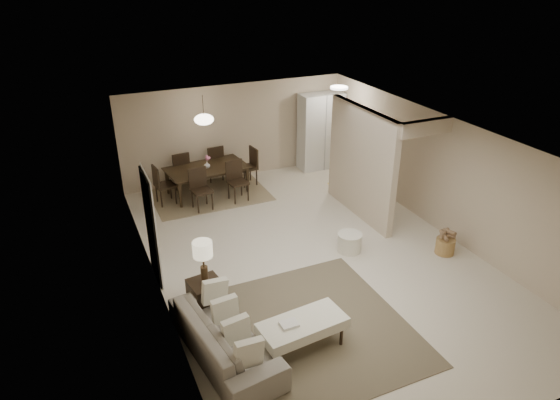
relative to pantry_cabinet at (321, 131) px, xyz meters
name	(u,v)px	position (x,y,z in m)	size (l,w,h in m)	color
floor	(313,256)	(-2.35, -4.15, -1.05)	(9.00, 9.00, 0.00)	beige
ceiling	(317,136)	(-2.35, -4.15, 1.45)	(9.00, 9.00, 0.00)	white
back_wall	(235,131)	(-2.35, 0.35, 0.20)	(6.00, 6.00, 0.00)	#C5B095
left_wall	(154,232)	(-5.35, -4.15, 0.20)	(9.00, 9.00, 0.00)	#C5B095
right_wall	(442,175)	(0.65, -4.15, 0.20)	(9.00, 9.00, 0.00)	#C5B095
partition	(361,163)	(-0.55, -2.90, 0.20)	(0.15, 2.50, 2.50)	#C5B095
doorway	(151,228)	(-5.32, -3.55, -0.03)	(0.04, 0.90, 2.04)	black
pantry_cabinet	(321,131)	(0.00, 0.00, 0.00)	(1.20, 0.55, 2.10)	silver
flush_light	(339,88)	(-0.05, -0.95, 1.41)	(0.44, 0.44, 0.05)	white
living_rug	(305,330)	(-3.48, -6.04, -1.04)	(3.20, 3.20, 0.01)	brown
sofa	(225,337)	(-4.80, -6.04, -0.72)	(0.88, 2.26, 0.66)	gray
ottoman_bench	(303,326)	(-3.68, -6.34, -0.67)	(1.38, 0.73, 0.47)	beige
side_table	(206,296)	(-4.75, -4.91, -0.77)	(0.51, 0.51, 0.56)	black
table_lamp	(203,253)	(-4.75, -4.91, 0.07)	(0.32, 0.32, 0.76)	#45311D
round_pouf	(349,242)	(-1.59, -4.25, -0.86)	(0.49, 0.49, 0.38)	beige
wicker_basket	(445,246)	(0.11, -5.10, -0.89)	(0.38, 0.38, 0.32)	olive
dining_rug	(209,193)	(-3.39, -0.45, -1.04)	(2.80, 2.10, 0.01)	#897455
dining_table	(208,181)	(-3.39, -0.45, -0.70)	(1.97, 1.10, 0.69)	black
dining_chairs	(208,175)	(-3.39, -0.45, -0.56)	(2.66, 2.05, 0.98)	black
vase	(207,165)	(-3.39, -0.45, -0.28)	(0.15, 0.15, 0.16)	white
yellow_mat	(348,184)	(0.09, -1.41, -1.04)	(0.90, 0.55, 0.01)	yellow
pendant_light	(204,119)	(-3.39, -0.45, 0.87)	(0.46, 0.46, 0.71)	#45311D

